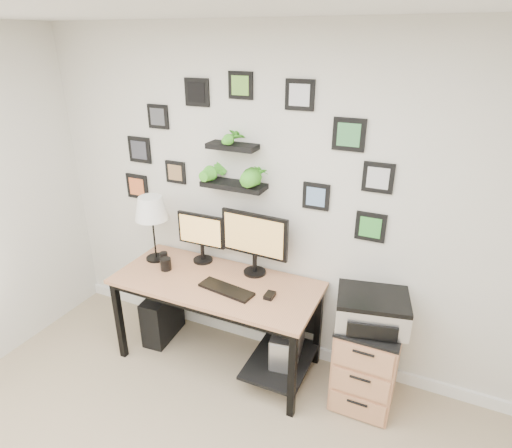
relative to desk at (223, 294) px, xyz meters
The scene contains 14 objects.
room 0.72m from the desk, 47.43° to the left, with size 4.00×4.00×4.00m.
desk is the anchor object (origin of this frame).
monitor_left 0.52m from the desk, 145.57° to the left, with size 0.42×0.16×0.42m.
monitor_right 0.51m from the desk, 47.18° to the left, with size 0.55×0.19×0.51m.
keyboard 0.21m from the desk, 49.97° to the right, with size 0.43×0.14×0.02m, color black.
mouse 0.45m from the desk, ahead, with size 0.06×0.10×0.03m, color black.
table_lamp 0.89m from the desk, behind, with size 0.27×0.27×0.56m.
mug 0.52m from the desk, behind, with size 0.09×0.09×0.10m, color black.
pen_cup 0.61m from the desk, behind, with size 0.07×0.07×0.08m, color black.
pc_tower_black 0.76m from the desk, behind, with size 0.19×0.43×0.43m, color black.
pc_tower_grey 0.67m from the desk, ahead, with size 0.27×0.48×0.45m.
file_cabinet 1.19m from the desk, ahead, with size 0.43×0.53×0.67m.
printer 1.15m from the desk, ahead, with size 0.54×0.46×0.22m.
wall_decor 1.07m from the desk, 86.24° to the left, with size 2.25×0.18×1.11m.
Camera 1 is at (1.13, -0.83, 2.48)m, focal length 30.00 mm.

